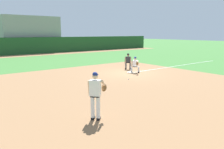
% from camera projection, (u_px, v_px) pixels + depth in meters
% --- Properties ---
extents(ground_plane, '(160.00, 160.00, 0.00)m').
position_uv_depth(ground_plane, '(130.00, 73.00, 18.06)').
color(ground_plane, '#3D7533').
extents(infield_dirt_patch, '(18.00, 18.00, 0.01)m').
position_uv_depth(infield_dirt_patch, '(119.00, 88.00, 13.21)').
color(infield_dirt_patch, '#936B47').
rests_on(infield_dirt_patch, ground).
extents(warning_track_strip, '(48.00, 3.20, 0.01)m').
position_uv_depth(warning_track_strip, '(42.00, 54.00, 33.60)').
color(warning_track_strip, '#936B47').
rests_on(warning_track_strip, ground).
extents(foul_line_stripe, '(13.55, 0.10, 0.00)m').
position_uv_depth(foul_line_stripe, '(179.00, 66.00, 22.13)').
color(foul_line_stripe, white).
rests_on(foul_line_stripe, ground).
extents(first_base_bag, '(0.38, 0.38, 0.09)m').
position_uv_depth(first_base_bag, '(130.00, 73.00, 18.05)').
color(first_base_bag, white).
rests_on(first_base_bag, ground).
extents(baseball, '(0.07, 0.07, 0.07)m').
position_uv_depth(baseball, '(128.00, 79.00, 15.51)').
color(baseball, white).
rests_on(baseball, ground).
extents(pitcher, '(0.85, 0.56, 1.86)m').
position_uv_depth(pitcher, '(96.00, 93.00, 8.19)').
color(pitcher, black).
rests_on(pitcher, ground).
extents(first_baseman, '(0.78, 1.07, 1.34)m').
position_uv_depth(first_baseman, '(135.00, 64.00, 18.13)').
color(first_baseman, black).
rests_on(first_baseman, ground).
extents(umpire, '(0.67, 0.68, 1.46)m').
position_uv_depth(umpire, '(128.00, 61.00, 19.86)').
color(umpire, black).
rests_on(umpire, ground).
extents(outfield_wall, '(48.00, 0.50, 2.60)m').
position_uv_depth(outfield_wall, '(37.00, 45.00, 34.91)').
color(outfield_wall, '#1E4C23').
rests_on(outfield_wall, ground).
extents(stadium_seating_block, '(9.18, 5.90, 6.00)m').
position_uv_depth(stadium_seating_block, '(29.00, 34.00, 37.49)').
color(stadium_seating_block, gray).
rests_on(stadium_seating_block, ground).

